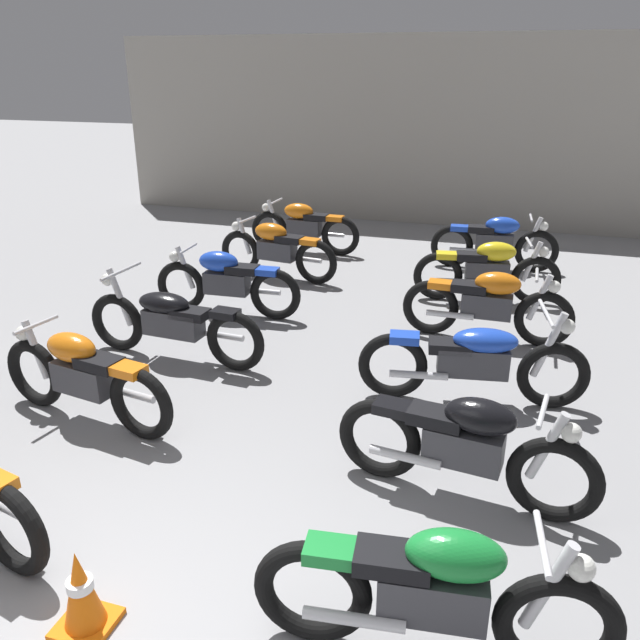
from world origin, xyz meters
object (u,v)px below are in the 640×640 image
motorcycle_left_row_1 (83,375)px  motorcycle_left_row_2 (172,321)px  motorcycle_right_row_1 (465,444)px  motorcycle_right_row_4 (488,270)px  motorcycle_right_row_5 (495,241)px  traffic_cone (81,592)px  motorcycle_right_row_0 (435,591)px  motorcycle_left_row_4 (277,249)px  motorcycle_left_row_3 (226,281)px  motorcycle_right_row_3 (488,303)px  motorcycle_right_row_2 (474,360)px  motorcycle_left_row_5 (304,226)px

motorcycle_left_row_1 → motorcycle_left_row_2: size_ratio=0.90×
motorcycle_right_row_1 → motorcycle_left_row_2: bearing=155.0°
motorcycle_right_row_4 → motorcycle_right_row_5: (0.00, 1.59, 0.00)m
traffic_cone → motorcycle_right_row_0: bearing=11.8°
motorcycle_left_row_4 → traffic_cone: bearing=-78.6°
motorcycle_left_row_2 → motorcycle_right_row_0: (3.27, -3.02, 0.01)m
motorcycle_left_row_1 → motorcycle_left_row_4: bearing=88.3°
motorcycle_left_row_3 → motorcycle_left_row_4: size_ratio=1.00×
traffic_cone → motorcycle_right_row_3: bearing=69.2°
motorcycle_left_row_1 → motorcycle_right_row_2: bearing=22.9°
motorcycle_left_row_5 → motorcycle_right_row_4: bearing=-27.1°
motorcycle_left_row_1 → motorcycle_right_row_1: size_ratio=1.00×
motorcycle_right_row_0 → motorcycle_right_row_5: (-0.12, 7.55, 0.00)m
traffic_cone → motorcycle_left_row_3: bearing=105.7°
motorcycle_right_row_1 → motorcycle_right_row_5: size_ratio=1.00×
motorcycle_left_row_4 → motorcycle_right_row_2: bearing=-44.0°
motorcycle_left_row_5 → motorcycle_right_row_1: size_ratio=1.00×
motorcycle_left_row_4 → motorcycle_right_row_1: bearing=-54.7°
motorcycle_right_row_0 → motorcycle_right_row_4: (-0.13, 5.96, 0.00)m
motorcycle_left_row_5 → motorcycle_right_row_5: (3.20, -0.05, 0.00)m
motorcycle_left_row_1 → motorcycle_left_row_4: (0.13, 4.48, 0.00)m
motorcycle_left_row_4 → motorcycle_right_row_3: same height
motorcycle_right_row_2 → motorcycle_right_row_4: 2.95m
motorcycle_right_row_1 → motorcycle_right_row_2: bearing=92.4°
motorcycle_left_row_3 → traffic_cone: (1.37, -4.85, -0.20)m
motorcycle_left_row_5 → motorcycle_right_row_2: bearing=-54.5°
motorcycle_right_row_3 → motorcycle_right_row_1: bearing=-89.1°
motorcycle_left_row_1 → motorcycle_left_row_2: motorcycle_left_row_2 is taller
motorcycle_right_row_4 → motorcycle_right_row_5: 1.59m
motorcycle_left_row_4 → motorcycle_left_row_1: bearing=-91.7°
motorcycle_left_row_1 → motorcycle_right_row_5: size_ratio=0.99×
motorcycle_right_row_2 → traffic_cone: 3.90m
motorcycle_left_row_1 → motorcycle_right_row_2: 3.60m
motorcycle_left_row_1 → motorcycle_right_row_0: bearing=-25.4°
motorcycle_left_row_4 → motorcycle_right_row_4: bearing=-2.3°
motorcycle_right_row_1 → motorcycle_right_row_3: size_ratio=1.00×
motorcycle_right_row_0 → traffic_cone: motorcycle_right_row_0 is taller
motorcycle_right_row_3 → motorcycle_right_row_4: 1.36m
motorcycle_left_row_3 → motorcycle_right_row_0: 5.54m
motorcycle_right_row_1 → traffic_cone: (-1.95, -1.89, -0.20)m
motorcycle_right_row_4 → traffic_cone: size_ratio=3.63×
motorcycle_right_row_2 → motorcycle_right_row_3: bearing=89.4°
motorcycle_right_row_2 → traffic_cone: bearing=-118.9°
motorcycle_left_row_1 → motorcycle_right_row_4: (3.24, 4.36, 0.00)m
motorcycle_left_row_2 → motorcycle_left_row_3: motorcycle_left_row_2 is taller
motorcycle_left_row_2 → motorcycle_right_row_4: motorcycle_left_row_2 is taller
motorcycle_left_row_5 → motorcycle_right_row_3: bearing=-42.4°
motorcycle_left_row_1 → motorcycle_right_row_5: (3.25, 5.95, 0.00)m
motorcycle_left_row_4 → motorcycle_left_row_2: bearing=-90.5°
motorcycle_left_row_5 → motorcycle_right_row_1: 6.96m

